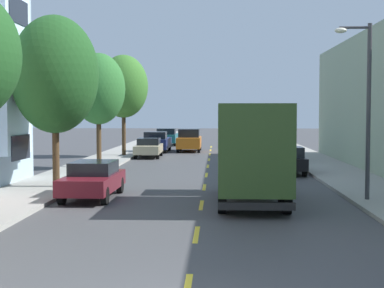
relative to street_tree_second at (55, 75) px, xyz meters
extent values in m
plane|color=#424244|center=(6.40, 14.03, -4.96)|extent=(160.00, 160.00, 0.00)
cube|color=#99968E|center=(-0.70, 12.03, -4.89)|extent=(3.20, 120.00, 0.14)
cube|color=#99968E|center=(13.50, 12.03, -4.89)|extent=(3.20, 120.00, 0.14)
cube|color=yellow|center=(6.40, -8.97, -4.95)|extent=(0.14, 2.20, 0.01)
cube|color=yellow|center=(6.40, -3.97, -4.95)|extent=(0.14, 2.20, 0.01)
cube|color=yellow|center=(6.40, 1.03, -4.95)|extent=(0.14, 2.20, 0.01)
cube|color=yellow|center=(6.40, 6.03, -4.95)|extent=(0.14, 2.20, 0.01)
cube|color=yellow|center=(6.40, 11.03, -4.95)|extent=(0.14, 2.20, 0.01)
cube|color=yellow|center=(6.40, 16.03, -4.95)|extent=(0.14, 2.20, 0.01)
cube|color=yellow|center=(6.40, 21.03, -4.95)|extent=(0.14, 2.20, 0.01)
cube|color=yellow|center=(6.40, 26.03, -4.95)|extent=(0.14, 2.20, 0.01)
cube|color=yellow|center=(6.40, 31.03, -4.95)|extent=(0.14, 2.20, 0.01)
cube|color=#CAE7FE|center=(-2.02, 0.58, 0.42)|extent=(0.55, 3.13, 7.76)
cube|color=#1E232D|center=(-1.73, 0.58, -3.17)|extent=(0.04, 2.38, 1.10)
cube|color=#1E232D|center=(-1.73, 0.58, -0.18)|extent=(0.04, 2.38, 1.10)
cube|color=#1E232D|center=(-1.73, 0.58, 2.80)|extent=(0.04, 2.38, 1.10)
cylinder|color=#47331E|center=(0.00, 0.00, -3.35)|extent=(0.30, 0.30, 2.93)
ellipsoid|color=#1E4C1E|center=(0.00, 0.00, 0.01)|extent=(3.74, 3.74, 5.06)
cylinder|color=#47331E|center=(0.00, 9.15, -3.31)|extent=(0.28, 0.28, 3.01)
ellipsoid|color=#2D6B2D|center=(0.00, 9.15, -0.24)|extent=(3.14, 3.14, 4.19)
cylinder|color=#47331E|center=(0.00, 18.31, -3.13)|extent=(0.29, 0.29, 3.37)
ellipsoid|color=#387028|center=(0.00, 18.31, 0.31)|extent=(3.65, 3.65, 4.67)
cylinder|color=#38383D|center=(12.50, -3.21, -1.60)|extent=(0.16, 0.16, 6.43)
cylinder|color=#38383D|center=(11.95, -3.21, 1.47)|extent=(1.10, 0.10, 0.10)
ellipsoid|color=silver|center=(11.45, -3.21, 1.37)|extent=(0.44, 0.28, 0.20)
cube|color=#2D471E|center=(8.20, -4.34, -2.81)|extent=(2.41, 5.01, 2.97)
cube|color=#2D471E|center=(8.21, -0.69, -3.20)|extent=(2.31, 1.91, 2.20)
cube|color=black|center=(8.21, 0.21, -2.71)|extent=(2.02, 0.09, 0.97)
cube|color=black|center=(8.19, -6.76, -4.53)|extent=(2.40, 0.17, 0.24)
cylinder|color=black|center=(9.27, -0.64, -4.48)|extent=(0.28, 0.96, 0.96)
cylinder|color=black|center=(7.15, -0.64, -4.48)|extent=(0.28, 0.96, 0.96)
cylinder|color=black|center=(9.25, -5.65, -4.48)|extent=(0.28, 0.96, 0.96)
cylinder|color=black|center=(7.13, -5.64, -4.48)|extent=(0.28, 0.96, 0.96)
cylinder|color=black|center=(9.26, -4.55, -4.48)|extent=(0.28, 0.96, 0.96)
cylinder|color=black|center=(7.14, -4.54, -4.48)|extent=(0.28, 0.96, 0.96)
cube|color=#195B60|center=(1.97, 33.64, -4.23)|extent=(2.08, 5.33, 0.80)
cube|color=black|center=(1.96, 32.47, -3.53)|extent=(1.78, 1.62, 0.60)
cylinder|color=black|center=(1.06, 31.85, -4.63)|extent=(0.23, 0.66, 0.66)
cylinder|color=black|center=(2.84, 31.82, -4.63)|extent=(0.23, 0.66, 0.66)
cylinder|color=black|center=(1.11, 35.45, -4.63)|extent=(0.23, 0.66, 0.66)
cylinder|color=black|center=(2.89, 35.43, -4.63)|extent=(0.23, 0.66, 0.66)
cube|color=#194C28|center=(10.79, 38.84, -4.23)|extent=(2.06, 5.32, 0.80)
cube|color=black|center=(10.77, 40.01, -3.53)|extent=(1.78, 1.61, 0.60)
cylinder|color=black|center=(11.66, 40.65, -4.63)|extent=(0.23, 0.66, 0.66)
cylinder|color=black|center=(9.88, 40.63, -4.63)|extent=(0.23, 0.66, 0.66)
cylinder|color=black|center=(11.70, 37.05, -4.63)|extent=(0.23, 0.66, 0.66)
cylinder|color=black|center=(9.92, 37.03, -4.63)|extent=(0.23, 0.66, 0.66)
cube|color=#333338|center=(10.81, 19.93, -4.33)|extent=(1.88, 4.53, 0.60)
cube|color=black|center=(10.81, 19.70, -3.78)|extent=(1.62, 2.19, 0.50)
cylinder|color=black|center=(11.63, 21.44, -4.63)|extent=(0.23, 0.66, 0.66)
cylinder|color=black|center=(10.05, 21.47, -4.63)|extent=(0.23, 0.66, 0.66)
cylinder|color=black|center=(11.57, 18.39, -4.63)|extent=(0.23, 0.66, 0.66)
cylinder|color=black|center=(9.99, 18.41, -4.63)|extent=(0.23, 0.66, 0.66)
cube|color=maroon|center=(2.14, -2.50, -4.33)|extent=(1.86, 4.52, 0.60)
cube|color=black|center=(2.14, -2.28, -3.78)|extent=(1.61, 2.18, 0.50)
cylinder|color=black|center=(1.32, -4.02, -4.63)|extent=(0.23, 0.66, 0.66)
cylinder|color=black|center=(2.90, -4.04, -4.63)|extent=(0.23, 0.66, 0.66)
cylinder|color=black|center=(1.37, -0.96, -4.63)|extent=(0.23, 0.66, 0.66)
cylinder|color=black|center=(2.95, -0.98, -4.63)|extent=(0.23, 0.66, 0.66)
cube|color=black|center=(10.75, 6.82, -4.32)|extent=(1.76, 4.01, 0.62)
cube|color=black|center=(10.75, 6.34, -3.73)|extent=(1.54, 1.69, 0.55)
cylinder|color=black|center=(11.52, 8.18, -4.63)|extent=(0.22, 0.66, 0.66)
cylinder|color=black|center=(10.00, 8.18, -4.63)|extent=(0.22, 0.66, 0.66)
cylinder|color=black|center=(11.51, 5.46, -4.63)|extent=(0.22, 0.66, 0.66)
cylinder|color=black|center=(9.99, 5.46, -4.63)|extent=(0.22, 0.66, 0.66)
cube|color=tan|center=(1.92, 17.85, -4.33)|extent=(1.89, 4.53, 0.60)
cube|color=black|center=(1.91, 18.08, -3.78)|extent=(1.63, 2.19, 0.50)
cylinder|color=black|center=(1.16, 16.31, -4.63)|extent=(0.23, 0.66, 0.66)
cylinder|color=black|center=(2.74, 16.34, -4.63)|extent=(0.23, 0.66, 0.66)
cylinder|color=black|center=(1.10, 19.37, -4.63)|extent=(0.23, 0.66, 0.66)
cylinder|color=black|center=(2.68, 19.40, -4.63)|extent=(0.23, 0.66, 0.66)
cube|color=#B2B5BA|center=(10.72, 14.27, -4.18)|extent=(2.02, 4.83, 0.90)
cube|color=black|center=(10.72, 14.27, -3.38)|extent=(1.75, 2.81, 0.70)
cylinder|color=black|center=(11.61, 15.89, -4.63)|extent=(0.23, 0.66, 0.66)
cylinder|color=black|center=(9.88, 15.92, -4.63)|extent=(0.23, 0.66, 0.66)
cylinder|color=black|center=(11.56, 12.63, -4.63)|extent=(0.23, 0.66, 0.66)
cylinder|color=black|center=(9.83, 12.65, -4.63)|extent=(0.23, 0.66, 0.66)
cube|color=navy|center=(1.92, 23.86, -4.23)|extent=(2.03, 5.31, 0.80)
cube|color=black|center=(1.91, 22.70, -3.53)|extent=(1.77, 1.60, 0.60)
cylinder|color=black|center=(1.02, 22.07, -4.63)|extent=(0.22, 0.66, 0.66)
cylinder|color=black|center=(2.80, 22.06, -4.63)|extent=(0.22, 0.66, 0.66)
cylinder|color=black|center=(1.04, 25.67, -4.63)|extent=(0.22, 0.66, 0.66)
cylinder|color=black|center=(2.82, 25.66, -4.63)|extent=(0.22, 0.66, 0.66)
cube|color=#AD1E1E|center=(10.80, 32.97, -4.33)|extent=(1.89, 4.53, 0.60)
cube|color=black|center=(10.80, 32.75, -3.78)|extent=(1.63, 2.19, 0.50)
cylinder|color=black|center=(11.62, 34.49, -4.63)|extent=(0.23, 0.66, 0.66)
cylinder|color=black|center=(10.04, 34.52, -4.63)|extent=(0.23, 0.66, 0.66)
cylinder|color=black|center=(11.56, 31.43, -4.63)|extent=(0.23, 0.66, 0.66)
cylinder|color=black|center=(9.98, 31.46, -4.63)|extent=(0.23, 0.66, 0.66)
cube|color=orange|center=(4.60, 24.49, -4.18)|extent=(1.95, 4.80, 0.90)
cube|color=black|center=(4.60, 24.49, -3.38)|extent=(1.72, 2.78, 0.70)
cylinder|color=black|center=(3.74, 22.85, -4.63)|extent=(0.22, 0.66, 0.66)
cylinder|color=black|center=(5.46, 22.85, -4.63)|extent=(0.22, 0.66, 0.66)
cylinder|color=black|center=(3.74, 26.12, -4.63)|extent=(0.22, 0.66, 0.66)
cylinder|color=black|center=(5.47, 26.12, -4.63)|extent=(0.22, 0.66, 0.66)
camera|label=1|loc=(6.95, -24.70, -1.60)|focal=54.27mm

